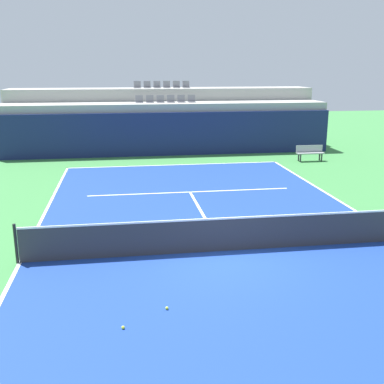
# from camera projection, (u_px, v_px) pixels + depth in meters

# --- Properties ---
(ground_plane) EXTENTS (80.00, 80.00, 0.00)m
(ground_plane) POSITION_uv_depth(u_px,v_px,m) (224.00, 251.00, 13.02)
(ground_plane) COLOR #387A3D
(court_surface) EXTENTS (11.00, 24.00, 0.01)m
(court_surface) POSITION_uv_depth(u_px,v_px,m) (224.00, 251.00, 13.02)
(court_surface) COLOR navy
(court_surface) RESTS_ON ground_plane
(baseline_far) EXTENTS (11.00, 0.10, 0.00)m
(baseline_far) POSITION_uv_depth(u_px,v_px,m) (174.00, 165.00, 24.43)
(baseline_far) COLOR white
(baseline_far) RESTS_ON court_surface
(sideline_left) EXTENTS (0.10, 24.00, 0.00)m
(sideline_left) POSITION_uv_depth(u_px,v_px,m) (20.00, 263.00, 12.22)
(sideline_left) COLOR white
(sideline_left) RESTS_ON court_surface
(service_line_far) EXTENTS (8.26, 0.10, 0.00)m
(service_line_far) POSITION_uv_depth(u_px,v_px,m) (190.00, 192.00, 19.13)
(service_line_far) COLOR white
(service_line_far) RESTS_ON court_surface
(centre_service_line) EXTENTS (0.10, 6.40, 0.00)m
(centre_service_line) POSITION_uv_depth(u_px,v_px,m) (204.00, 216.00, 16.07)
(centre_service_line) COLOR white
(centre_service_line) RESTS_ON court_surface
(back_wall) EXTENTS (19.14, 0.30, 2.47)m
(back_wall) POSITION_uv_depth(u_px,v_px,m) (169.00, 134.00, 26.83)
(back_wall) COLOR navy
(back_wall) RESTS_ON ground_plane
(stands_tier_lower) EXTENTS (19.14, 2.40, 2.92)m
(stands_tier_lower) POSITION_uv_depth(u_px,v_px,m) (166.00, 127.00, 28.06)
(stands_tier_lower) COLOR #9E9E99
(stands_tier_lower) RESTS_ON ground_plane
(stands_tier_upper) EXTENTS (19.14, 2.40, 3.66)m
(stands_tier_upper) POSITION_uv_depth(u_px,v_px,m) (163.00, 117.00, 30.26)
(stands_tier_upper) COLOR #9E9E99
(stands_tier_upper) RESTS_ON ground_plane
(seating_row_lower) EXTENTS (3.56, 0.44, 0.44)m
(seating_row_lower) POSITION_uv_depth(u_px,v_px,m) (166.00, 100.00, 27.75)
(seating_row_lower) COLOR slate
(seating_row_lower) RESTS_ON stands_tier_lower
(seating_row_upper) EXTENTS (3.56, 0.44, 0.44)m
(seating_row_upper) POSITION_uv_depth(u_px,v_px,m) (162.00, 86.00, 29.84)
(seating_row_upper) COLOR slate
(seating_row_upper) RESTS_ON stands_tier_upper
(tennis_net) EXTENTS (11.08, 0.08, 1.07)m
(tennis_net) POSITION_uv_depth(u_px,v_px,m) (224.00, 234.00, 12.89)
(tennis_net) COLOR black
(tennis_net) RESTS_ON court_surface
(player_bench) EXTENTS (1.50, 0.40, 0.85)m
(player_bench) POSITION_uv_depth(u_px,v_px,m) (310.00, 152.00, 25.38)
(player_bench) COLOR #99999E
(player_bench) RESTS_ON ground_plane
(tennis_ball_0) EXTENTS (0.07, 0.07, 0.07)m
(tennis_ball_0) POSITION_uv_depth(u_px,v_px,m) (167.00, 308.00, 9.85)
(tennis_ball_0) COLOR #CCE033
(tennis_ball_0) RESTS_ON court_surface
(tennis_ball_1) EXTENTS (0.07, 0.07, 0.07)m
(tennis_ball_1) POSITION_uv_depth(u_px,v_px,m) (123.00, 327.00, 9.12)
(tennis_ball_1) COLOR #CCE033
(tennis_ball_1) RESTS_ON court_surface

